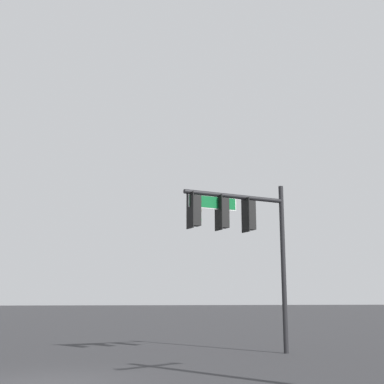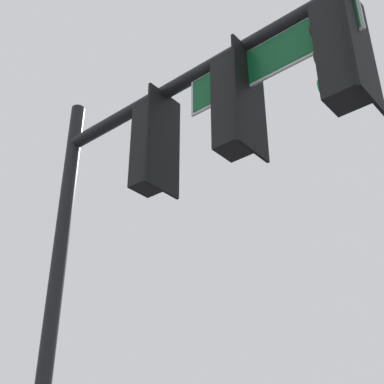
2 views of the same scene
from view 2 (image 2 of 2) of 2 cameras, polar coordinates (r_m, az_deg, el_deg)
name	(u,v)px [view 2 (image 2 of 2)]	position (r m, az deg, el deg)	size (l,w,h in m)	color
signal_pole_near	(181,159)	(5.66, -1.14, 3.55)	(4.25, 1.28, 6.34)	black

